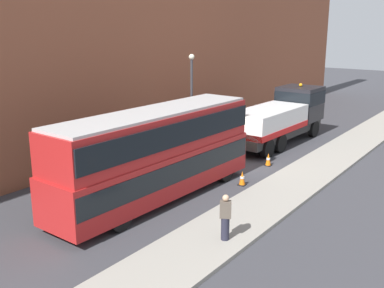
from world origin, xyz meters
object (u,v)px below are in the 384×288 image
object	(u,v)px
double_decker_bus	(156,151)
traffic_cone_near_bus	(242,178)
recovery_tow_truck	(281,116)
street_lamp	(192,92)
pedestrian_onlooker	(225,218)
traffic_cone_midway	(268,160)

from	to	relation	value
double_decker_bus	traffic_cone_near_bus	world-z (taller)	double_decker_bus
recovery_tow_truck	traffic_cone_near_bus	bearing A→B (deg)	-164.45
recovery_tow_truck	street_lamp	size ratio (longest dim) A/B	1.75
double_decker_bus	street_lamp	xyz separation A→B (m)	(8.68, 4.42, 1.24)
recovery_tow_truck	double_decker_bus	size ratio (longest dim) A/B	0.92
traffic_cone_near_bus	street_lamp	bearing A→B (deg)	53.71
street_lamp	double_decker_bus	bearing A→B (deg)	-153.00
recovery_tow_truck	traffic_cone_near_bus	size ratio (longest dim) A/B	14.14
pedestrian_onlooker	street_lamp	bearing A→B (deg)	11.55
recovery_tow_truck	traffic_cone_midway	size ratio (longest dim) A/B	14.14
recovery_tow_truck	traffic_cone_midway	world-z (taller)	recovery_tow_truck
double_decker_bus	traffic_cone_near_bus	bearing A→B (deg)	-27.75
recovery_tow_truck	street_lamp	distance (m)	6.15
traffic_cone_near_bus	traffic_cone_midway	world-z (taller)	same
double_decker_bus	pedestrian_onlooker	size ratio (longest dim) A/B	6.49
traffic_cone_midway	street_lamp	distance (m)	7.02
traffic_cone_near_bus	recovery_tow_truck	bearing A→B (deg)	13.85
double_decker_bus	pedestrian_onlooker	world-z (taller)	double_decker_bus
pedestrian_onlooker	traffic_cone_midway	distance (m)	9.83
double_decker_bus	traffic_cone_near_bus	xyz separation A→B (m)	(3.84, -2.17, -1.89)
double_decker_bus	traffic_cone_near_bus	size ratio (longest dim) A/B	15.42
double_decker_bus	street_lamp	distance (m)	9.82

